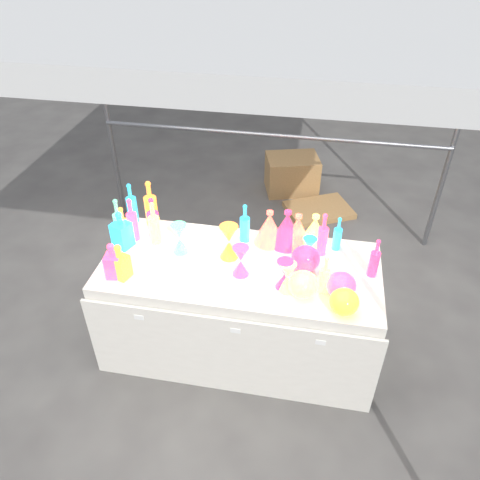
% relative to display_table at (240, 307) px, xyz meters
% --- Properties ---
extents(ground, '(80.00, 80.00, 0.00)m').
position_rel_display_table_xyz_m(ground, '(-0.00, 0.01, -0.37)').
color(ground, slate).
rests_on(ground, ground).
extents(display_table, '(1.84, 0.83, 0.75)m').
position_rel_display_table_xyz_m(display_table, '(0.00, 0.00, 0.00)').
color(display_table, silver).
rests_on(display_table, ground).
extents(cardboard_box_closed, '(0.64, 0.53, 0.40)m').
position_rel_display_table_xyz_m(cardboard_box_closed, '(0.16, 2.29, -0.17)').
color(cardboard_box_closed, '#AF824F').
rests_on(cardboard_box_closed, ground).
extents(cardboard_box_flat, '(0.78, 0.70, 0.06)m').
position_rel_display_table_xyz_m(cardboard_box_flat, '(0.49, 1.88, -0.35)').
color(cardboard_box_flat, '#AF824F').
rests_on(cardboard_box_flat, ground).
extents(bottle_0, '(0.09, 0.09, 0.35)m').
position_rel_display_table_xyz_m(bottle_0, '(-0.71, 0.36, 0.55)').
color(bottle_0, red).
rests_on(bottle_0, display_table).
extents(bottle_1, '(0.09, 0.09, 0.31)m').
position_rel_display_table_xyz_m(bottle_1, '(-0.85, 0.36, 0.53)').
color(bottle_1, '#167A18').
rests_on(bottle_1, display_table).
extents(bottle_2, '(0.09, 0.09, 0.32)m').
position_rel_display_table_xyz_m(bottle_2, '(-0.77, 0.16, 0.54)').
color(bottle_2, '#FF511A').
rests_on(bottle_2, display_table).
extents(bottle_3, '(0.10, 0.10, 0.31)m').
position_rel_display_table_xyz_m(bottle_3, '(-0.64, 0.21, 0.53)').
color(bottle_3, '#1B3B9E').
rests_on(bottle_3, display_table).
extents(bottle_4, '(0.09, 0.09, 0.32)m').
position_rel_display_table_xyz_m(bottle_4, '(-0.61, 0.15, 0.53)').
color(bottle_4, teal).
rests_on(bottle_4, display_table).
extents(bottle_5, '(0.08, 0.08, 0.33)m').
position_rel_display_table_xyz_m(bottle_5, '(-0.85, 0.13, 0.54)').
color(bottle_5, '#A5215D').
rests_on(bottle_5, display_table).
extents(bottle_6, '(0.07, 0.07, 0.28)m').
position_rel_display_table_xyz_m(bottle_6, '(-0.82, 0.12, 0.51)').
color(bottle_6, red).
rests_on(bottle_6, display_table).
extents(bottle_7, '(0.09, 0.09, 0.29)m').
position_rel_display_table_xyz_m(bottle_7, '(-0.02, 0.28, 0.52)').
color(bottle_7, '#167A18').
rests_on(bottle_7, display_table).
extents(decanter_0, '(0.12, 0.12, 0.25)m').
position_rel_display_table_xyz_m(decanter_0, '(-0.70, -0.23, 0.50)').
color(decanter_0, red).
rests_on(decanter_0, display_table).
extents(decanter_1, '(0.11, 0.11, 0.25)m').
position_rel_display_table_xyz_m(decanter_1, '(-0.75, -0.23, 0.50)').
color(decanter_1, '#FF511A').
rests_on(decanter_1, display_table).
extents(decanter_2, '(0.15, 0.15, 0.27)m').
position_rel_display_table_xyz_m(decanter_2, '(-0.81, 0.07, 0.51)').
color(decanter_2, '#167A18').
rests_on(decanter_2, display_table).
extents(hourglass_0, '(0.14, 0.14, 0.21)m').
position_rel_display_table_xyz_m(hourglass_0, '(0.02, -0.08, 0.48)').
color(hourglass_0, '#FF511A').
rests_on(hourglass_0, display_table).
extents(hourglass_1, '(0.11, 0.11, 0.20)m').
position_rel_display_table_xyz_m(hourglass_1, '(0.30, -0.15, 0.48)').
color(hourglass_1, '#1B3B9E').
rests_on(hourglass_1, display_table).
extents(hourglass_2, '(0.12, 0.12, 0.20)m').
position_rel_display_table_xyz_m(hourglass_2, '(0.32, -0.17, 0.48)').
color(hourglass_2, teal).
rests_on(hourglass_2, display_table).
extents(hourglass_3, '(0.14, 0.14, 0.22)m').
position_rel_display_table_xyz_m(hourglass_3, '(-0.41, 0.08, 0.48)').
color(hourglass_3, '#A5215D').
rests_on(hourglass_3, display_table).
extents(hourglass_4, '(0.13, 0.13, 0.24)m').
position_rel_display_table_xyz_m(hourglass_4, '(-0.08, 0.08, 0.50)').
color(hourglass_4, red).
rests_on(hourglass_4, display_table).
extents(hourglass_5, '(0.12, 0.12, 0.19)m').
position_rel_display_table_xyz_m(hourglass_5, '(0.43, 0.12, 0.47)').
color(hourglass_5, '#167A18').
rests_on(hourglass_5, display_table).
extents(globe_0, '(0.22, 0.22, 0.14)m').
position_rel_display_table_xyz_m(globe_0, '(0.66, -0.30, 0.44)').
color(globe_0, red).
rests_on(globe_0, display_table).
extents(globe_1, '(0.22, 0.22, 0.14)m').
position_rel_display_table_xyz_m(globe_1, '(0.42, -0.20, 0.45)').
color(globe_1, teal).
rests_on(globe_1, display_table).
extents(globe_2, '(0.22, 0.22, 0.14)m').
position_rel_display_table_xyz_m(globe_2, '(0.64, -0.16, 0.45)').
color(globe_2, '#FF511A').
rests_on(globe_2, display_table).
extents(globe_3, '(0.20, 0.20, 0.15)m').
position_rel_display_table_xyz_m(globe_3, '(0.41, 0.05, 0.45)').
color(globe_3, '#1B3B9E').
rests_on(globe_3, display_table).
extents(lampshade_0, '(0.27, 0.27, 0.25)m').
position_rel_display_table_xyz_m(lampshade_0, '(0.15, 0.29, 0.50)').
color(lampshade_0, yellow).
rests_on(lampshade_0, display_table).
extents(lampshade_1, '(0.22, 0.22, 0.24)m').
position_rel_display_table_xyz_m(lampshade_1, '(0.34, 0.29, 0.50)').
color(lampshade_1, yellow).
rests_on(lampshade_1, display_table).
extents(lampshade_2, '(0.26, 0.26, 0.26)m').
position_rel_display_table_xyz_m(lampshade_2, '(0.27, 0.29, 0.51)').
color(lampshade_2, '#1B3B9E').
rests_on(lampshade_2, display_table).
extents(lampshade_3, '(0.24, 0.24, 0.25)m').
position_rel_display_table_xyz_m(lampshade_3, '(0.45, 0.29, 0.50)').
color(lampshade_3, teal).
rests_on(lampshade_3, display_table).
extents(bottle_8, '(0.07, 0.07, 0.25)m').
position_rel_display_table_xyz_m(bottle_8, '(0.60, 0.29, 0.50)').
color(bottle_8, '#167A18').
rests_on(bottle_8, display_table).
extents(bottle_9, '(0.09, 0.09, 0.31)m').
position_rel_display_table_xyz_m(bottle_9, '(0.51, 0.23, 0.53)').
color(bottle_9, '#FF511A').
rests_on(bottle_9, display_table).
extents(bottle_10, '(0.08, 0.08, 0.27)m').
position_rel_display_table_xyz_m(bottle_10, '(0.83, 0.06, 0.51)').
color(bottle_10, '#1B3B9E').
rests_on(bottle_10, display_table).
extents(bottle_11, '(0.06, 0.06, 0.26)m').
position_rel_display_table_xyz_m(bottle_11, '(0.53, -0.15, 0.51)').
color(bottle_11, teal).
rests_on(bottle_11, display_table).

